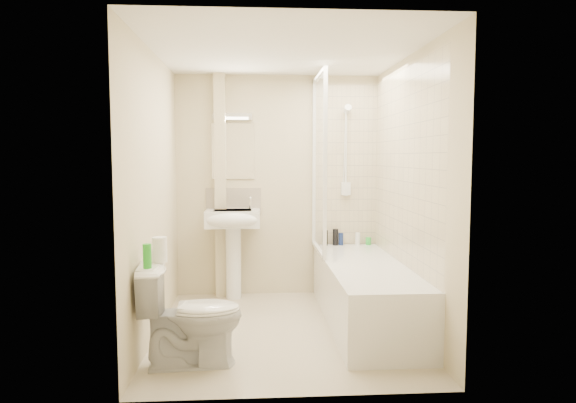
{
  "coord_description": "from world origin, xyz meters",
  "views": [
    {
      "loc": [
        -0.25,
        -4.37,
        1.52
      ],
      "look_at": [
        0.05,
        0.2,
        1.12
      ],
      "focal_mm": 32.0,
      "sensor_mm": 36.0,
      "label": 1
    }
  ],
  "objects": [
    {
      "name": "ceiling",
      "position": [
        0.0,
        0.0,
        2.4
      ],
      "size": [
        2.2,
        2.5,
        0.02
      ],
      "primitive_type": "cube",
      "color": "white",
      "rests_on": "wall_back"
    },
    {
      "name": "splashback",
      "position": [
        -0.48,
        1.24,
        1.03
      ],
      "size": [
        0.6,
        0.02,
        0.3
      ],
      "primitive_type": "cube",
      "color": "beige",
      "rests_on": "wall_back"
    },
    {
      "name": "tile_right",
      "position": [
        1.09,
        0.17,
        1.42
      ],
      "size": [
        0.01,
        2.1,
        1.75
      ],
      "primitive_type": "cube",
      "color": "beige",
      "rests_on": "wall_right"
    },
    {
      "name": "toilet_roll_upper",
      "position": [
        -0.95,
        -0.62,
        0.89
      ],
      "size": [
        0.11,
        0.11,
        0.1
      ],
      "primitive_type": "cylinder",
      "color": "white",
      "rests_on": "toilet_roll_lower"
    },
    {
      "name": "wall_right",
      "position": [
        1.1,
        0.0,
        1.2
      ],
      "size": [
        0.02,
        2.5,
        2.4
      ],
      "primitive_type": "cube",
      "color": "beige",
      "rests_on": "ground"
    },
    {
      "name": "wall_left",
      "position": [
        -1.1,
        0.0,
        1.2
      ],
      "size": [
        0.02,
        2.5,
        2.4
      ],
      "primitive_type": "cube",
      "color": "beige",
      "rests_on": "ground"
    },
    {
      "name": "strip_light",
      "position": [
        -0.48,
        1.22,
        1.95
      ],
      "size": [
        0.42,
        0.07,
        0.07
      ],
      "primitive_type": "cube",
      "color": "silver",
      "rests_on": "wall_back"
    },
    {
      "name": "bottle_black_a",
      "position": [
        0.52,
        1.16,
        0.63
      ],
      "size": [
        0.06,
        0.06,
        0.17
      ],
      "primitive_type": "cylinder",
      "color": "black",
      "rests_on": "bathtub"
    },
    {
      "name": "bathtub",
      "position": [
        0.75,
        0.17,
        0.29
      ],
      "size": [
        0.7,
        2.1,
        0.55
      ],
      "color": "white",
      "rests_on": "ground"
    },
    {
      "name": "toilet_roll_lower",
      "position": [
        -0.95,
        -0.6,
        0.79
      ],
      "size": [
        0.11,
        0.11,
        0.09
      ],
      "primitive_type": "cylinder",
      "color": "white",
      "rests_on": "toilet"
    },
    {
      "name": "shower_screen",
      "position": [
        0.4,
        0.8,
        1.45
      ],
      "size": [
        0.04,
        0.92,
        1.8
      ],
      "color": "white",
      "rests_on": "bathtub"
    },
    {
      "name": "toilet",
      "position": [
        -0.72,
        -0.69,
        0.37
      ],
      "size": [
        0.52,
        0.79,
        0.75
      ],
      "primitive_type": "imported",
      "rotation": [
        0.0,
        0.0,
        1.64
      ],
      "color": "white",
      "rests_on": "ground"
    },
    {
      "name": "pedestal_sink",
      "position": [
        -0.48,
        1.01,
        0.77
      ],
      "size": [
        0.57,
        0.51,
        1.09
      ],
      "color": "white",
      "rests_on": "ground"
    },
    {
      "name": "floor",
      "position": [
        0.0,
        0.0,
        0.0
      ],
      "size": [
        2.5,
        2.5,
        0.0
      ],
      "primitive_type": "plane",
      "color": "beige",
      "rests_on": "ground"
    },
    {
      "name": "wall_back",
      "position": [
        0.0,
        1.25,
        1.2
      ],
      "size": [
        2.2,
        0.02,
        2.4
      ],
      "primitive_type": "cube",
      "color": "beige",
      "rests_on": "ground"
    },
    {
      "name": "bottle_blue",
      "position": [
        0.69,
        1.16,
        0.62
      ],
      "size": [
        0.05,
        0.05,
        0.14
      ],
      "primitive_type": "cylinder",
      "color": "navy",
      "rests_on": "bathtub"
    },
    {
      "name": "bottle_white_b",
      "position": [
        0.88,
        1.16,
        0.62
      ],
      "size": [
        0.05,
        0.05,
        0.14
      ],
      "primitive_type": "cylinder",
      "color": "white",
      "rests_on": "bathtub"
    },
    {
      "name": "bottle_green",
      "position": [
        1.0,
        1.16,
        0.59
      ],
      "size": [
        0.06,
        0.06,
        0.08
      ],
      "primitive_type": "cylinder",
      "color": "green",
      "rests_on": "bathtub"
    },
    {
      "name": "green_bottle",
      "position": [
        -1.0,
        -0.81,
        0.83
      ],
      "size": [
        0.06,
        0.06,
        0.17
      ],
      "primitive_type": "cylinder",
      "color": "green",
      "rests_on": "toilet"
    },
    {
      "name": "tile_back",
      "position": [
        0.75,
        1.24,
        1.42
      ],
      "size": [
        0.7,
        0.01,
        1.75
      ],
      "primitive_type": "cube",
      "color": "beige",
      "rests_on": "wall_back"
    },
    {
      "name": "shower_fixture",
      "position": [
        0.75,
        1.19,
        1.55
      ],
      "size": [
        0.1,
        0.16,
        0.99
      ],
      "color": "white",
      "rests_on": "wall_back"
    },
    {
      "name": "mirror",
      "position": [
        -0.48,
        1.24,
        1.58
      ],
      "size": [
        0.46,
        0.01,
        0.6
      ],
      "primitive_type": "cube",
      "color": "white",
      "rests_on": "wall_back"
    },
    {
      "name": "pipe_boxing",
      "position": [
        -0.62,
        1.19,
        1.2
      ],
      "size": [
        0.12,
        0.12,
        2.4
      ],
      "primitive_type": "cube",
      "color": "beige",
      "rests_on": "ground"
    },
    {
      "name": "bottle_black_b",
      "position": [
        0.63,
        1.16,
        0.64
      ],
      "size": [
        0.06,
        0.06,
        0.18
      ],
      "primitive_type": "cylinder",
      "color": "black",
      "rests_on": "bathtub"
    }
  ]
}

